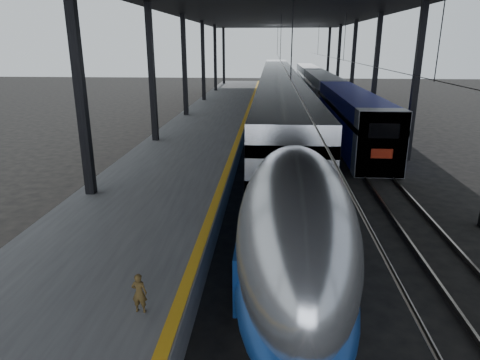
# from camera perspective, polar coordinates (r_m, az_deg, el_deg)

# --- Properties ---
(ground) EXTENTS (160.00, 160.00, 0.00)m
(ground) POSITION_cam_1_polar(r_m,az_deg,el_deg) (12.72, -2.50, -14.16)
(ground) COLOR black
(ground) RESTS_ON ground
(platform) EXTENTS (6.00, 80.00, 1.00)m
(platform) POSITION_cam_1_polar(r_m,az_deg,el_deg) (31.72, -4.75, 6.33)
(platform) COLOR #4C4C4F
(platform) RESTS_ON ground
(yellow_strip) EXTENTS (0.30, 80.00, 0.01)m
(yellow_strip) POSITION_cam_1_polar(r_m,az_deg,el_deg) (31.32, 0.33, 7.19)
(yellow_strip) COLOR gold
(yellow_strip) RESTS_ON platform
(rails) EXTENTS (6.52, 80.00, 0.16)m
(rails) POSITION_cam_1_polar(r_m,az_deg,el_deg) (31.60, 9.82, 5.31)
(rails) COLOR slate
(rails) RESTS_ON ground
(canopy) EXTENTS (18.00, 75.00, 9.47)m
(canopy) POSITION_cam_1_polar(r_m,az_deg,el_deg) (30.83, 5.57, 22.08)
(canopy) COLOR black
(canopy) RESTS_ON ground
(tgv_train) EXTENTS (3.05, 65.20, 4.37)m
(tgv_train) POSITION_cam_1_polar(r_m,az_deg,el_deg) (37.71, 5.18, 10.50)
(tgv_train) COLOR #ACAEB3
(tgv_train) RESTS_ON ground
(second_train) EXTENTS (2.57, 56.05, 3.54)m
(second_train) POSITION_cam_1_polar(r_m,az_deg,el_deg) (49.43, 10.89, 11.66)
(second_train) COLOR navy
(second_train) RESTS_ON ground
(child) EXTENTS (0.35, 0.24, 0.95)m
(child) POSITION_cam_1_polar(r_m,az_deg,el_deg) (9.99, -13.29, -14.44)
(child) COLOR #463417
(child) RESTS_ON platform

